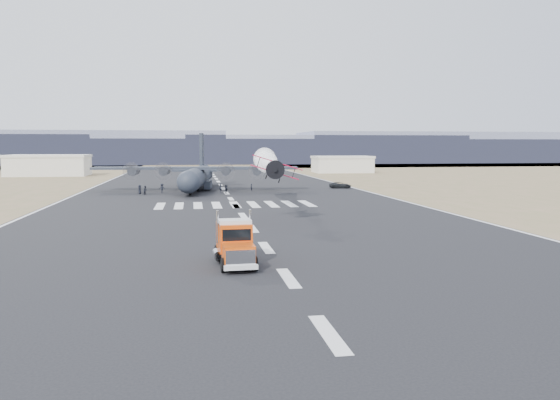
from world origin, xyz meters
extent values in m
plane|color=black|center=(0.00, 0.00, 0.00)|extent=(500.00, 500.00, 0.00)
cube|color=olive|center=(0.00, 230.00, 0.00)|extent=(500.00, 80.00, 0.00)
cube|color=slate|center=(-65.00, 260.00, 8.50)|extent=(150.00, 50.00, 17.00)
cube|color=slate|center=(0.00, 260.00, 6.50)|extent=(150.00, 50.00, 13.00)
cube|color=slate|center=(65.00, 260.00, 7.50)|extent=(150.00, 50.00, 15.00)
cube|color=slate|center=(130.00, 260.00, 8.50)|extent=(150.00, 50.00, 17.00)
cube|color=slate|center=(195.00, 260.00, 6.50)|extent=(150.00, 50.00, 13.00)
cube|color=beige|center=(-52.00, 145.00, 3.00)|extent=(24.00, 14.00, 6.00)
cube|color=beige|center=(-52.00, 145.00, 6.30)|extent=(24.50, 14.50, 0.80)
cube|color=beige|center=(46.00, 150.00, 2.60)|extent=(20.00, 12.00, 5.20)
cube|color=beige|center=(46.00, 150.00, 5.50)|extent=(20.50, 12.50, 0.80)
cube|color=black|center=(-3.52, 6.07, 0.57)|extent=(1.44, 7.03, 0.26)
cube|color=red|center=(-3.39, 2.99, 1.39)|extent=(2.47, 2.57, 1.34)
cube|color=silver|center=(-3.33, 1.71, 1.28)|extent=(2.27, 0.25, 1.13)
cube|color=silver|center=(-3.32, 1.51, 0.57)|extent=(2.58, 0.42, 0.36)
cube|color=red|center=(-3.47, 4.84, 2.26)|extent=(2.65, 1.96, 2.26)
cube|color=black|center=(-3.43, 3.97, 2.62)|extent=(2.26, 0.22, 0.92)
cube|color=silver|center=(-3.48, 5.15, 3.44)|extent=(2.64, 1.76, 0.51)
cube|color=red|center=(-3.55, 6.69, 1.95)|extent=(2.66, 2.17, 2.67)
cylinder|color=black|center=(-4.55, 2.53, 0.57)|extent=(0.46, 1.15, 1.13)
cylinder|color=black|center=(-2.19, 2.64, 0.57)|extent=(0.46, 1.15, 1.13)
cylinder|color=black|center=(-4.74, 6.84, 0.57)|extent=(0.46, 1.15, 1.13)
cylinder|color=black|center=(-2.38, 6.95, 0.57)|extent=(0.46, 1.15, 1.13)
cylinder|color=black|center=(-4.79, 7.87, 0.57)|extent=(0.46, 1.15, 1.13)
cylinder|color=black|center=(-2.43, 7.97, 0.57)|extent=(0.46, 1.15, 1.13)
cylinder|color=#BC0C32|center=(3.58, 29.46, 6.64)|extent=(1.40, 5.30, 0.94)
sphere|color=black|center=(3.60, 29.67, 7.01)|extent=(0.73, 0.73, 0.73)
cylinder|color=black|center=(3.36, 26.96, 6.64)|extent=(1.10, 0.72, 1.05)
cylinder|color=black|center=(3.33, 26.59, 6.64)|extent=(2.30, 0.23, 2.30)
cube|color=#BC0C32|center=(3.54, 29.05, 6.27)|extent=(6.10, 1.57, 1.94)
cube|color=#BC0C32|center=(3.51, 28.73, 7.53)|extent=(6.30, 1.59, 2.01)
cube|color=#BC0C32|center=(3.79, 31.86, 7.16)|extent=(0.19, 0.95, 1.05)
cube|color=#BC0C32|center=(3.79, 31.86, 6.64)|extent=(2.15, 0.91, 0.08)
cylinder|color=black|center=(2.67, 28.70, 5.38)|extent=(0.17, 0.47, 0.46)
cylinder|color=black|center=(4.34, 28.55, 5.38)|extent=(0.17, 0.47, 0.46)
sphere|color=white|center=(3.81, 32.07, 6.64)|extent=(0.73, 0.73, 0.73)
sphere|color=white|center=(4.03, 34.57, 6.67)|extent=(1.04, 1.04, 1.04)
sphere|color=white|center=(4.25, 37.08, 6.70)|extent=(1.34, 1.34, 1.34)
sphere|color=white|center=(4.47, 39.58, 6.73)|extent=(1.65, 1.65, 1.65)
sphere|color=white|center=(4.69, 42.08, 6.77)|extent=(1.95, 1.95, 1.95)
sphere|color=white|center=(4.91, 44.59, 6.80)|extent=(2.26, 2.26, 2.26)
sphere|color=white|center=(5.13, 47.09, 6.83)|extent=(2.56, 2.56, 2.56)
sphere|color=white|center=(5.35, 49.59, 6.86)|extent=(2.86, 2.86, 2.86)
sphere|color=white|center=(5.57, 52.09, 6.89)|extent=(3.17, 3.17, 3.17)
sphere|color=white|center=(5.78, 54.60, 6.92)|extent=(3.47, 3.47, 3.47)
sphere|color=white|center=(6.00, 57.10, 6.95)|extent=(3.78, 3.78, 3.78)
sphere|color=white|center=(6.22, 59.60, 6.99)|extent=(4.08, 4.08, 4.08)
cylinder|color=#1D242C|center=(-5.94, 79.90, 2.80)|extent=(7.61, 30.48, 4.31)
sphere|color=#1D242C|center=(-7.60, 64.90, 2.80)|extent=(4.31, 4.31, 4.31)
cone|color=#1D242C|center=(-4.28, 94.91, 2.80)|extent=(5.00, 6.90, 4.31)
cube|color=#1D242C|center=(-6.05, 78.83, 4.85)|extent=(43.36, 9.24, 0.54)
cylinder|color=#1D242C|center=(-18.97, 79.72, 4.31)|extent=(2.38, 4.29, 1.94)
cylinder|color=#3F3F44|center=(-19.21, 77.58, 4.31)|extent=(3.65, 0.46, 3.67)
cylinder|color=#1D242C|center=(-12.54, 79.01, 4.31)|extent=(2.38, 4.29, 1.94)
cylinder|color=#3F3F44|center=(-12.78, 76.86, 4.31)|extent=(3.65, 0.46, 3.67)
cylinder|color=#1D242C|center=(0.32, 77.59, 4.31)|extent=(2.38, 4.29, 1.94)
cylinder|color=#3F3F44|center=(0.08, 75.44, 4.31)|extent=(3.65, 0.46, 3.67)
cylinder|color=#1D242C|center=(6.74, 76.87, 4.31)|extent=(2.38, 4.29, 1.94)
cylinder|color=#3F3F44|center=(6.51, 74.73, 4.31)|extent=(3.65, 0.46, 3.67)
cube|color=#1D242C|center=(-4.51, 92.76, 8.19)|extent=(1.18, 4.89, 8.62)
cube|color=#1D242C|center=(-4.45, 93.30, 3.67)|extent=(15.36, 4.87, 0.38)
cube|color=#1D242C|center=(-8.18, 81.24, 1.19)|extent=(2.00, 6.57, 1.72)
cylinder|color=black|center=(-8.18, 81.24, 0.59)|extent=(0.67, 1.24, 1.19)
cube|color=#1D242C|center=(-3.46, 80.71, 1.19)|extent=(2.00, 6.57, 1.72)
cylinder|color=black|center=(-3.46, 80.71, 0.59)|extent=(0.67, 1.24, 1.19)
cylinder|color=black|center=(-7.24, 68.12, 0.49)|extent=(0.54, 1.01, 0.97)
imported|color=black|center=(26.26, 81.04, 0.69)|extent=(5.37, 3.32, 1.39)
imported|color=black|center=(5.46, 75.79, 0.78)|extent=(0.49, 0.59, 1.56)
imported|color=black|center=(-15.97, 71.39, 0.86)|extent=(0.82, 0.97, 1.72)
imported|color=black|center=(-12.98, 75.11, 0.94)|extent=(1.24, 0.63, 1.88)
imported|color=black|center=(-5.63, 76.27, 0.82)|extent=(1.05, 0.99, 1.63)
imported|color=black|center=(-17.20, 72.83, 0.92)|extent=(0.84, 1.03, 1.83)
imported|color=black|center=(-0.14, 70.99, 0.87)|extent=(0.75, 1.68, 1.75)
imported|color=black|center=(-1.12, 74.20, 0.93)|extent=(0.81, 0.86, 1.85)
imported|color=black|center=(-5.68, 75.63, 0.81)|extent=(0.84, 0.58, 1.62)
camera|label=1|loc=(-6.80, -38.41, 9.64)|focal=35.00mm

